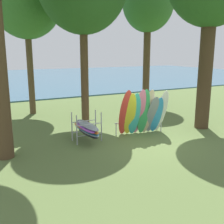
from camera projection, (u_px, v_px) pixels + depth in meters
ground_plane at (147, 143)px, 11.39m from camera, size 80.00×80.00×0.00m
lake_water at (22, 79)px, 37.42m from camera, size 80.00×36.00×0.10m
tree_far_right_back at (148, 3)px, 18.17m from camera, size 3.47×3.47×8.97m
leaning_board_pile at (143, 113)px, 12.19m from camera, size 2.46×1.32×2.19m
board_storage_rack at (87, 128)px, 11.51m from camera, size 1.15×2.13×1.25m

